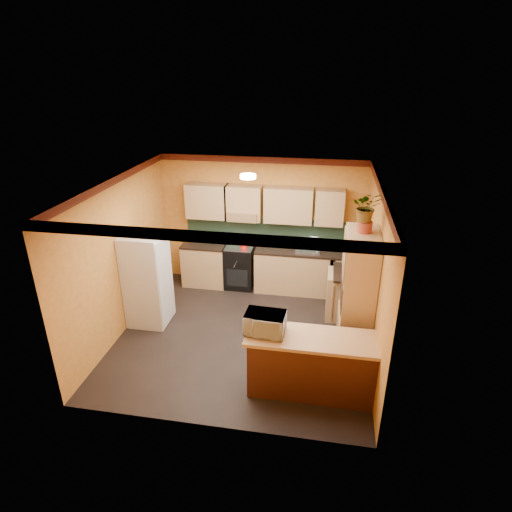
{
  "coord_description": "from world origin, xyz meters",
  "views": [
    {
      "loc": [
        1.3,
        -6.13,
        4.29
      ],
      "look_at": [
        0.16,
        0.45,
        1.32
      ],
      "focal_mm": 30.0,
      "sensor_mm": 36.0,
      "label": 1
    }
  ],
  "objects": [
    {
      "name": "room_shell",
      "position": [
        0.02,
        0.28,
        2.09
      ],
      "size": [
        4.24,
        4.24,
        2.72
      ],
      "color": "black",
      "rests_on": "ground"
    },
    {
      "name": "fridge",
      "position": [
        -1.75,
        0.17,
        0.85
      ],
      "size": [
        0.68,
        0.66,
        1.7
      ],
      "primitive_type": "cube",
      "color": "silver",
      "rests_on": "ground"
    },
    {
      "name": "pantry",
      "position": [
        1.85,
        -0.21,
        1.05
      ],
      "size": [
        0.48,
        0.9,
        2.1
      ],
      "primitive_type": "cube",
      "color": "tan",
      "rests_on": "ground"
    },
    {
      "name": "microwave",
      "position": [
        0.57,
        -1.22,
        1.08
      ],
      "size": [
        0.57,
        0.4,
        0.3
      ],
      "primitive_type": "imported",
      "rotation": [
        0.0,
        0.0,
        -0.05
      ],
      "color": "silver",
      "rests_on": "bar_top"
    },
    {
      "name": "countertop_right",
      "position": [
        1.8,
        0.93,
        0.9
      ],
      "size": [
        0.62,
        0.8,
        0.04
      ],
      "primitive_type": "cube",
      "color": "black",
      "rests_on": "base_cabinets_right"
    },
    {
      "name": "fern_pot",
      "position": [
        1.85,
        -0.16,
        2.18
      ],
      "size": [
        0.22,
        0.22,
        0.16
      ],
      "primitive_type": "cylinder",
      "color": "#9D3826",
      "rests_on": "pantry"
    },
    {
      "name": "breakfast_bar",
      "position": [
        1.26,
        -1.22,
        0.44
      ],
      "size": [
        1.8,
        0.55,
        0.88
      ],
      "primitive_type": "cube",
      "color": "#492011",
      "rests_on": "ground"
    },
    {
      "name": "sink",
      "position": [
        0.98,
        1.8,
        0.94
      ],
      "size": [
        0.48,
        0.4,
        0.03
      ],
      "primitive_type": "cube",
      "color": "silver",
      "rests_on": "countertop_back"
    },
    {
      "name": "bar_top",
      "position": [
        1.26,
        -1.22,
        0.91
      ],
      "size": [
        1.9,
        0.65,
        0.05
      ],
      "primitive_type": "cube",
      "color": "tan",
      "rests_on": "breakfast_bar"
    },
    {
      "name": "fern",
      "position": [
        1.85,
        -0.16,
        2.48
      ],
      "size": [
        0.4,
        0.35,
        0.44
      ],
      "primitive_type": "imported",
      "rotation": [
        0.0,
        0.0,
        0.01
      ],
      "color": "tan",
      "rests_on": "fern_pot"
    },
    {
      "name": "countertop_back",
      "position": [
        0.21,
        1.8,
        0.9
      ],
      "size": [
        3.65,
        0.62,
        0.04
      ],
      "primitive_type": "cube",
      "color": "black",
      "rests_on": "base_cabinets_back"
    },
    {
      "name": "stove",
      "position": [
        -0.42,
        1.8,
        0.46
      ],
      "size": [
        0.58,
        0.58,
        0.91
      ],
      "primitive_type": "cube",
      "color": "black",
      "rests_on": "ground"
    },
    {
      "name": "base_cabinets_right",
      "position": [
        1.8,
        0.93,
        0.44
      ],
      "size": [
        0.6,
        0.8,
        0.88
      ],
      "primitive_type": "cube",
      "color": "tan",
      "rests_on": "ground"
    },
    {
      "name": "base_cabinets_back",
      "position": [
        0.21,
        1.8,
        0.44
      ],
      "size": [
        3.65,
        0.6,
        0.88
      ],
      "primitive_type": "cube",
      "color": "tan",
      "rests_on": "ground"
    },
    {
      "name": "kettle",
      "position": [
        -0.32,
        1.75,
        1.0
      ],
      "size": [
        0.19,
        0.19,
        0.18
      ],
      "primitive_type": null,
      "rotation": [
        0.0,
        0.0,
        -0.15
      ],
      "color": "red",
      "rests_on": "stove"
    }
  ]
}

